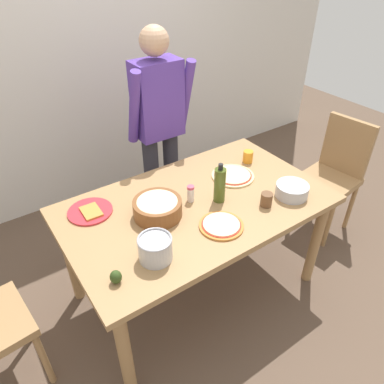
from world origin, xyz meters
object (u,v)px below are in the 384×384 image
object	(u,v)px
olive_oil_bottle	(220,185)
salt_shaker	(191,194)
steel_pot	(155,248)
chair_wooden_right	(334,171)
dining_table	(197,214)
cup_orange	(248,157)
pizza_raw_on_board	(233,175)
mixing_bowl_steel	(292,190)
popcorn_bowl	(157,207)
cup_small_brown	(266,200)
plate_with_slice	(90,211)
avocado	(116,277)
pizza_cooked_on_tray	(221,225)
person_cook	(159,124)

from	to	relation	value
olive_oil_bottle	salt_shaker	world-z (taller)	olive_oil_bottle
steel_pot	olive_oil_bottle	bearing A→B (deg)	19.79
chair_wooden_right	salt_shaker	xyz separation A→B (m)	(-1.34, 0.08, 0.27)
dining_table	cup_orange	xyz separation A→B (m)	(0.58, 0.19, 0.13)
chair_wooden_right	pizza_raw_on_board	world-z (taller)	chair_wooden_right
mixing_bowl_steel	popcorn_bowl	bearing A→B (deg)	158.63
chair_wooden_right	pizza_raw_on_board	size ratio (longest dim) A/B	3.35
chair_wooden_right	cup_orange	xyz separation A→B (m)	(-0.74, 0.23, 0.26)
popcorn_bowl	salt_shaker	size ratio (longest dim) A/B	2.64
popcorn_bowl	mixing_bowl_steel	world-z (taller)	popcorn_bowl
salt_shaker	cup_small_brown	bearing A→B (deg)	-40.61
olive_oil_bottle	salt_shaker	size ratio (longest dim) A/B	2.42
pizza_raw_on_board	steel_pot	world-z (taller)	steel_pot
mixing_bowl_steel	olive_oil_bottle	bearing A→B (deg)	151.33
olive_oil_bottle	salt_shaker	xyz separation A→B (m)	(-0.14, 0.09, -0.06)
dining_table	popcorn_bowl	bearing A→B (deg)	173.06
plate_with_slice	cup_small_brown	bearing A→B (deg)	-30.92
avocado	chair_wooden_right	bearing A→B (deg)	6.94
pizza_cooked_on_tray	mixing_bowl_steel	world-z (taller)	mixing_bowl_steel
dining_table	steel_pot	size ratio (longest dim) A/B	9.22
chair_wooden_right	steel_pot	size ratio (longest dim) A/B	5.48
pizza_raw_on_board	mixing_bowl_steel	distance (m)	0.40
dining_table	cup_small_brown	bearing A→B (deg)	-38.24
steel_pot	cup_orange	bearing A→B (deg)	23.81
olive_oil_bottle	avocado	size ratio (longest dim) A/B	3.66
cup_small_brown	salt_shaker	bearing A→B (deg)	139.39
chair_wooden_right	avocado	xyz separation A→B (m)	(-1.98, -0.24, 0.25)
pizza_raw_on_board	cup_orange	world-z (taller)	cup_orange
person_cook	avocado	xyz separation A→B (m)	(-0.85, -1.04, -0.14)
olive_oil_bottle	cup_orange	size ratio (longest dim) A/B	3.01
person_cook	plate_with_slice	distance (m)	0.91
chair_wooden_right	mixing_bowl_steel	size ratio (longest dim) A/B	4.75
chair_wooden_right	dining_table	bearing A→B (deg)	177.99
mixing_bowl_steel	cup_small_brown	size ratio (longest dim) A/B	2.35
steel_pot	cup_small_brown	size ratio (longest dim) A/B	2.04
cup_orange	cup_small_brown	bearing A→B (deg)	-119.62
plate_with_slice	mixing_bowl_steel	distance (m)	1.22
cup_orange	avocado	world-z (taller)	cup_orange
mixing_bowl_steel	salt_shaker	bearing A→B (deg)	150.15
person_cook	cup_orange	size ratio (longest dim) A/B	19.06
pizza_cooked_on_tray	popcorn_bowl	xyz separation A→B (m)	(-0.24, 0.29, 0.05)
pizza_raw_on_board	mixing_bowl_steel	xyz separation A→B (m)	(0.16, -0.37, 0.03)
olive_oil_bottle	salt_shaker	bearing A→B (deg)	147.06
pizza_raw_on_board	cup_orange	size ratio (longest dim) A/B	3.34
person_cook	cup_orange	world-z (taller)	person_cook
plate_with_slice	steel_pot	bearing A→B (deg)	-76.16
pizza_raw_on_board	cup_orange	distance (m)	0.23
chair_wooden_right	salt_shaker	size ratio (longest dim) A/B	8.96
dining_table	salt_shaker	world-z (taller)	salt_shaker
cup_orange	mixing_bowl_steel	bearing A→B (deg)	-96.58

